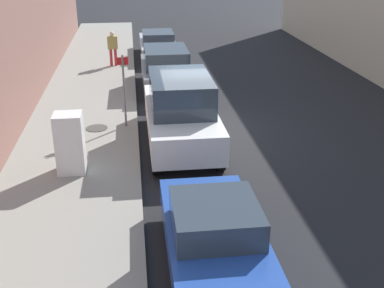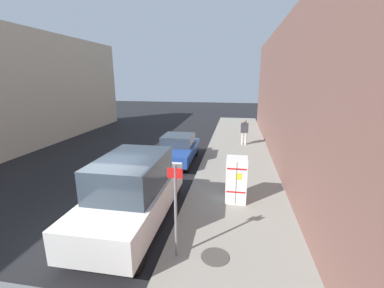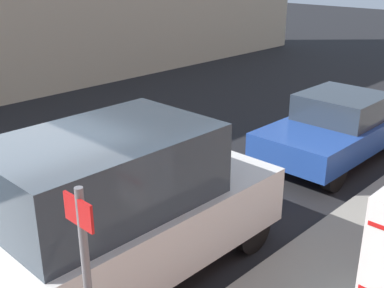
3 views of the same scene
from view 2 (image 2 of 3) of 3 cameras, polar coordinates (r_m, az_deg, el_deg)
The scene contains 9 objects.
ground_plane at distance 8.18m, azimuth -20.61°, elevation -19.01°, with size 80.00×80.00×0.00m, color black.
sidewalk_slab at distance 7.22m, azimuth 9.75°, elevation -22.57°, with size 3.68×44.00×0.13m, color gray.
building_facade_near at distance 6.45m, azimuth 35.07°, elevation 3.88°, with size 1.53×39.60×7.01m, color #7F564C.
discarded_refrigerator at distance 9.18m, azimuth 9.80°, elevation -7.80°, with size 0.72×0.68×1.60m.
manhole_cover at distance 6.90m, azimuth 5.16°, elevation -23.67°, with size 0.70×0.70×0.02m, color #47443F.
street_sign_post at distance 6.22m, azimuth -3.66°, elevation -13.64°, with size 0.36×0.07×2.37m.
pedestrian_walking_far at distance 16.84m, azimuth 11.57°, elevation 2.99°, with size 0.47×0.22×1.64m.
parked_hatchback_blue at distance 13.60m, azimuth -3.19°, elevation -1.04°, with size 1.78×3.91×1.44m.
parked_van_white at distance 8.08m, azimuth -13.03°, elevation -10.22°, with size 2.00×5.03×2.14m.
Camera 2 is at (-3.77, 5.76, 4.42)m, focal length 24.00 mm.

